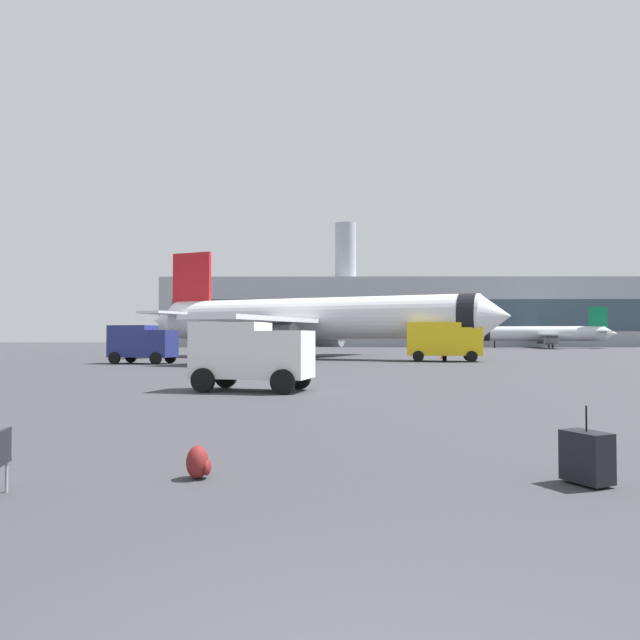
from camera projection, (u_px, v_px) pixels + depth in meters
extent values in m
cylinder|color=white|center=(314.00, 318.00, 55.09)|extent=(29.13, 15.12, 3.80)
cone|color=white|center=(496.00, 316.00, 48.71)|extent=(3.61, 4.26, 3.61)
cone|color=white|center=(166.00, 320.00, 61.63)|extent=(4.27, 4.39, 3.42)
cylinder|color=black|center=(469.00, 317.00, 49.58)|extent=(2.79, 4.12, 3.88)
cube|color=white|center=(336.00, 324.00, 62.83)|extent=(10.62, 16.61, 0.36)
cube|color=white|center=(262.00, 320.00, 48.13)|extent=(10.62, 16.61, 0.36)
cylinder|color=gray|center=(327.00, 336.00, 60.50)|extent=(3.80, 3.27, 2.20)
cylinder|color=gray|center=(277.00, 336.00, 50.39)|extent=(3.80, 3.27, 2.20)
cube|color=red|center=(192.00, 284.00, 60.51)|extent=(4.20, 2.04, 6.40)
cube|color=white|center=(205.00, 315.00, 63.56)|extent=(4.72, 6.54, 0.24)
cube|color=white|center=(168.00, 313.00, 57.68)|extent=(4.72, 6.54, 0.24)
cylinder|color=black|center=(445.00, 350.00, 50.29)|extent=(0.36, 0.36, 1.80)
cylinder|color=black|center=(305.00, 348.00, 58.01)|extent=(0.44, 0.44, 1.80)
cylinder|color=black|center=(283.00, 349.00, 53.60)|extent=(0.44, 0.44, 1.80)
cylinder|color=silver|center=(543.00, 334.00, 105.05)|extent=(20.55, 5.88, 2.58)
cone|color=silver|center=(478.00, 334.00, 106.93)|extent=(2.01, 2.69, 2.46)
cone|color=silver|center=(611.00, 334.00, 103.13)|extent=(2.53, 2.65, 2.33)
cylinder|color=black|center=(487.00, 334.00, 106.68)|extent=(1.37, 2.76, 2.64)
cube|color=silver|center=(553.00, 335.00, 99.57)|extent=(5.00, 11.27, 0.24)
cube|color=silver|center=(541.00, 335.00, 110.29)|extent=(5.00, 11.27, 0.24)
cylinder|color=gray|center=(551.00, 340.00, 101.22)|extent=(2.39, 1.83, 1.50)
cylinder|color=gray|center=(543.00, 340.00, 108.59)|extent=(2.39, 1.83, 1.50)
cube|color=#0C7247|center=(598.00, 319.00, 103.55)|extent=(2.99, 0.73, 4.35)
cube|color=silver|center=(604.00, 331.00, 101.29)|extent=(2.41, 4.31, 0.16)
cube|color=silver|center=(597.00, 331.00, 105.58)|extent=(2.41, 4.31, 0.16)
cylinder|color=black|center=(494.00, 344.00, 106.39)|extent=(0.24, 0.24, 1.22)
cylinder|color=black|center=(553.00, 345.00, 103.16)|extent=(0.30, 0.30, 1.22)
cylinder|color=black|center=(549.00, 344.00, 106.38)|extent=(0.30, 0.30, 1.22)
cube|color=navy|center=(162.00, 344.00, 44.98)|extent=(2.12, 2.51, 2.04)
cube|color=#1E232D|center=(171.00, 337.00, 44.83)|extent=(0.51, 1.95, 0.84)
cube|color=navy|center=(133.00, 341.00, 45.52)|extent=(3.53, 2.83, 2.40)
cylinder|color=black|center=(170.00, 357.00, 46.04)|extent=(0.93, 0.41, 0.90)
cylinder|color=black|center=(156.00, 358.00, 43.80)|extent=(0.93, 0.41, 0.90)
cylinder|color=black|center=(131.00, 357.00, 46.80)|extent=(0.93, 0.41, 0.90)
cylinder|color=black|center=(114.00, 358.00, 44.56)|extent=(0.93, 0.41, 0.90)
cube|color=yellow|center=(471.00, 341.00, 48.94)|extent=(2.02, 2.62, 2.29)
cube|color=#1E232D|center=(480.00, 335.00, 48.84)|extent=(0.40, 2.15, 0.95)
cube|color=yellow|center=(434.00, 339.00, 49.41)|extent=(4.63, 3.02, 2.70)
cylinder|color=black|center=(469.00, 356.00, 50.15)|extent=(0.92, 0.35, 0.90)
cylinder|color=black|center=(472.00, 357.00, 47.68)|extent=(0.92, 0.35, 0.90)
cylinder|color=black|center=(418.00, 355.00, 50.81)|extent=(0.92, 0.35, 0.90)
cylinder|color=black|center=(418.00, 356.00, 48.34)|extent=(0.92, 0.35, 0.90)
cube|color=white|center=(286.00, 355.00, 22.38)|extent=(2.19, 2.37, 1.78)
cube|color=#1E232D|center=(305.00, 343.00, 22.20)|extent=(0.51, 1.77, 0.74)
cube|color=white|center=(231.00, 350.00, 22.93)|extent=(3.05, 2.58, 2.10)
cylinder|color=black|center=(299.00, 378.00, 23.32)|extent=(0.93, 0.43, 0.90)
cylinder|color=black|center=(283.00, 382.00, 21.28)|extent=(0.93, 0.43, 0.90)
cylinder|color=black|center=(226.00, 377.00, 24.08)|extent=(0.93, 0.43, 0.90)
cylinder|color=black|center=(203.00, 380.00, 22.05)|extent=(0.93, 0.43, 0.90)
cube|color=#F2590C|center=(235.00, 357.00, 59.32)|extent=(0.44, 0.44, 0.04)
cone|color=#F2590C|center=(235.00, 354.00, 59.33)|extent=(0.36, 0.36, 0.62)
cylinder|color=white|center=(235.00, 353.00, 59.33)|extent=(0.23, 0.23, 0.10)
cube|color=#F2590C|center=(443.00, 359.00, 55.08)|extent=(0.44, 0.44, 0.04)
cone|color=#F2590C|center=(443.00, 355.00, 55.09)|extent=(0.36, 0.36, 0.69)
cylinder|color=white|center=(443.00, 354.00, 55.09)|extent=(0.23, 0.23, 0.10)
cube|color=black|center=(587.00, 457.00, 8.37)|extent=(0.64, 0.75, 0.70)
cylinder|color=black|center=(586.00, 419.00, 8.38)|extent=(0.02, 0.02, 0.36)
cylinder|color=black|center=(574.00, 478.00, 8.56)|extent=(0.09, 0.06, 0.08)
cylinder|color=black|center=(601.00, 486.00, 8.15)|extent=(0.09, 0.06, 0.08)
ellipsoid|color=maroon|center=(197.00, 462.00, 8.72)|extent=(0.32, 0.40, 0.48)
ellipsoid|color=maroon|center=(207.00, 467.00, 8.72)|extent=(0.12, 0.28, 0.24)
cube|color=black|center=(4.00, 445.00, 7.78)|extent=(0.14, 0.48, 0.40)
cylinder|color=#999EA5|center=(7.00, 476.00, 7.95)|extent=(0.04, 0.04, 0.44)
cube|color=#9EA3AD|center=(421.00, 313.00, 125.15)|extent=(105.14, 16.60, 13.75)
cube|color=#334756|center=(427.00, 315.00, 116.79)|extent=(99.88, 0.10, 6.19)
cylinder|color=#9EA3AD|center=(346.00, 252.00, 125.62)|extent=(4.40, 4.40, 12.00)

